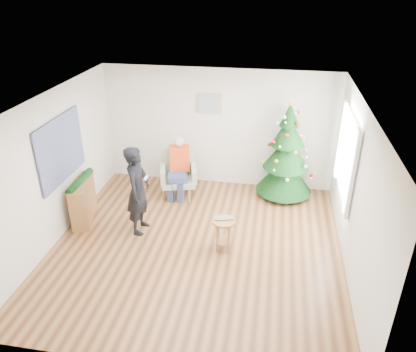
% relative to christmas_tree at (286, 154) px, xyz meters
% --- Properties ---
extents(floor, '(5.00, 5.00, 0.00)m').
position_rel_christmas_tree_xyz_m(floor, '(-1.48, -2.15, -0.96)').
color(floor, brown).
rests_on(floor, ground).
extents(ceiling, '(5.00, 5.00, 0.00)m').
position_rel_christmas_tree_xyz_m(ceiling, '(-1.48, -2.15, 1.64)').
color(ceiling, white).
rests_on(ceiling, wall_back).
extents(wall_back, '(5.00, 0.00, 5.00)m').
position_rel_christmas_tree_xyz_m(wall_back, '(-1.48, 0.35, 0.34)').
color(wall_back, silver).
rests_on(wall_back, floor).
extents(wall_front, '(5.00, 0.00, 5.00)m').
position_rel_christmas_tree_xyz_m(wall_front, '(-1.48, -4.65, 0.34)').
color(wall_front, silver).
rests_on(wall_front, floor).
extents(wall_left, '(0.00, 5.00, 5.00)m').
position_rel_christmas_tree_xyz_m(wall_left, '(-3.98, -2.15, 0.34)').
color(wall_left, silver).
rests_on(wall_left, floor).
extents(wall_right, '(0.00, 5.00, 5.00)m').
position_rel_christmas_tree_xyz_m(wall_right, '(1.02, -2.15, 0.34)').
color(wall_right, silver).
rests_on(wall_right, floor).
extents(window_panel, '(0.04, 1.30, 1.40)m').
position_rel_christmas_tree_xyz_m(window_panel, '(0.99, -1.15, 0.54)').
color(window_panel, white).
rests_on(window_panel, wall_right).
extents(curtains, '(0.05, 1.75, 1.50)m').
position_rel_christmas_tree_xyz_m(curtains, '(0.96, -1.15, 0.54)').
color(curtains, white).
rests_on(curtains, wall_right).
extents(christmas_tree, '(1.18, 1.18, 2.13)m').
position_rel_christmas_tree_xyz_m(christmas_tree, '(0.00, 0.00, 0.00)').
color(christmas_tree, '#3F2816').
rests_on(christmas_tree, floor).
extents(stool, '(0.40, 0.40, 0.60)m').
position_rel_christmas_tree_xyz_m(stool, '(-1.00, -2.15, -0.66)').
color(stool, brown).
rests_on(stool, floor).
extents(laptop, '(0.37, 0.28, 0.03)m').
position_rel_christmas_tree_xyz_m(laptop, '(-1.00, -2.15, -0.35)').
color(laptop, silver).
rests_on(laptop, stool).
extents(armchair, '(0.86, 0.83, 0.99)m').
position_rel_christmas_tree_xyz_m(armchair, '(-2.23, -0.35, -0.59)').
color(armchair, '#95A383').
rests_on(armchair, floor).
extents(seated_person, '(0.49, 0.65, 1.30)m').
position_rel_christmas_tree_xyz_m(seated_person, '(-2.21, -0.40, -0.29)').
color(seated_person, navy).
rests_on(seated_person, armchair).
extents(standing_man, '(0.41, 0.62, 1.68)m').
position_rel_christmas_tree_xyz_m(standing_man, '(-2.61, -1.82, -0.12)').
color(standing_man, black).
rests_on(standing_man, floor).
extents(game_controller, '(0.04, 0.13, 0.04)m').
position_rel_christmas_tree_xyz_m(game_controller, '(-2.43, -1.85, 0.16)').
color(game_controller, white).
rests_on(game_controller, standing_man).
extents(console, '(0.55, 1.04, 0.80)m').
position_rel_christmas_tree_xyz_m(console, '(-3.81, -1.62, -0.56)').
color(console, brown).
rests_on(console, floor).
extents(garland, '(0.14, 0.90, 0.14)m').
position_rel_christmas_tree_xyz_m(garland, '(-3.81, -1.62, -0.14)').
color(garland, black).
rests_on(garland, console).
extents(tapestry, '(0.03, 1.50, 1.15)m').
position_rel_christmas_tree_xyz_m(tapestry, '(-3.94, -1.85, 0.59)').
color(tapestry, black).
rests_on(tapestry, wall_left).
extents(framed_picture, '(0.52, 0.05, 0.42)m').
position_rel_christmas_tree_xyz_m(framed_picture, '(-1.68, 0.31, 0.89)').
color(framed_picture, tan).
rests_on(framed_picture, wall_back).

